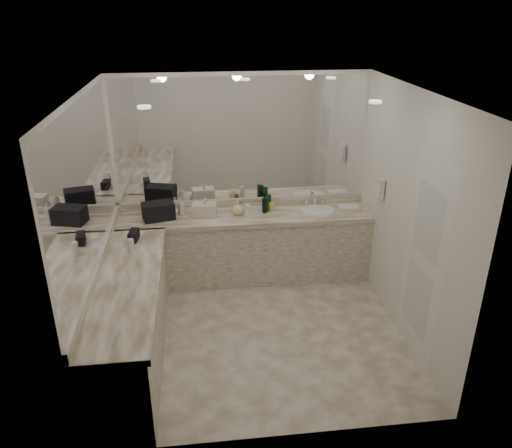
{
  "coord_description": "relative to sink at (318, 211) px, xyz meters",
  "views": [
    {
      "loc": [
        -0.54,
        -4.57,
        3.35
      ],
      "look_at": [
        0.05,
        0.4,
        1.12
      ],
      "focal_mm": 35.0,
      "sensor_mm": 36.0,
      "label": 1
    }
  ],
  "objects": [
    {
      "name": "wall_phone",
      "position": [
        0.61,
        -0.5,
        0.46
      ],
      "size": [
        0.06,
        0.1,
        0.24
      ],
      "primitive_type": "cube",
      "color": "white",
      "rests_on": "wall_right"
    },
    {
      "name": "backsplash_left",
      "position": [
        -2.53,
        -1.2,
        0.05
      ],
      "size": [
        0.04,
        3.0,
        0.1
      ],
      "primitive_type": "cube",
      "color": "silver",
      "rests_on": "vanity_left_top"
    },
    {
      "name": "amenity_bottle_3",
      "position": [
        -0.91,
        -0.05,
        0.08
      ],
      "size": [
        0.06,
        0.06,
        0.14
      ],
      "primitive_type": "cylinder",
      "color": "white",
      "rests_on": "vanity_back_top"
    },
    {
      "name": "vanity_back_base",
      "position": [
        -0.95,
        0.0,
        -0.48
      ],
      "size": [
        3.2,
        0.6,
        0.84
      ],
      "primitive_type": "cube",
      "color": "silver",
      "rests_on": "floor"
    },
    {
      "name": "green_bottle_2",
      "position": [
        -0.69,
        0.03,
        0.1
      ],
      "size": [
        0.06,
        0.06,
        0.19
      ],
      "primitive_type": "cylinder",
      "color": "#0F4427",
      "rests_on": "vanity_back_top"
    },
    {
      "name": "soap_bottle_c",
      "position": [
        -1.03,
        -0.0,
        0.1
      ],
      "size": [
        0.17,
        0.17,
        0.19
      ],
      "primitive_type": "imported",
      "rotation": [
        0.0,
        0.0,
        -0.12
      ],
      "color": "#E9E193",
      "rests_on": "vanity_back_top"
    },
    {
      "name": "wall_back",
      "position": [
        -0.95,
        0.3,
        0.41
      ],
      "size": [
        3.2,
        0.02,
        2.6
      ],
      "primitive_type": "cube",
      "color": "silver",
      "rests_on": "floor"
    },
    {
      "name": "wall_right",
      "position": [
        0.65,
        -1.2,
        0.41
      ],
      "size": [
        0.02,
        3.0,
        2.6
      ],
      "primitive_type": "cube",
      "color": "silver",
      "rests_on": "floor"
    },
    {
      "name": "wall_left",
      "position": [
        -2.55,
        -1.2,
        0.41
      ],
      "size": [
        0.02,
        3.0,
        2.6
      ],
      "primitive_type": "cube",
      "color": "silver",
      "rests_on": "floor"
    },
    {
      "name": "mirror_left",
      "position": [
        -2.54,
        -1.2,
        0.88
      ],
      "size": [
        0.01,
        2.92,
        1.55
      ],
      "primitive_type": "cube",
      "color": "white",
      "rests_on": "wall_left"
    },
    {
      "name": "vanity_back_top",
      "position": [
        -0.95,
        -0.01,
        -0.03
      ],
      "size": [
        3.2,
        0.64,
        0.06
      ],
      "primitive_type": "cube",
      "color": "silver",
      "rests_on": "vanity_back_base"
    },
    {
      "name": "ceiling",
      "position": [
        -0.95,
        -1.2,
        1.71
      ],
      "size": [
        3.2,
        3.2,
        0.0
      ],
      "primitive_type": "plane",
      "color": "white",
      "rests_on": "floor"
    },
    {
      "name": "black_toiletry_bag",
      "position": [
        -2.01,
        -0.02,
        0.11
      ],
      "size": [
        0.43,
        0.32,
        0.22
      ],
      "primitive_type": "cube",
      "rotation": [
        0.0,
        0.0,
        0.25
      ],
      "color": "black",
      "rests_on": "vanity_back_top"
    },
    {
      "name": "backsplash_back",
      "position": [
        -0.95,
        0.28,
        0.05
      ],
      "size": [
        3.2,
        0.04,
        0.1
      ],
      "primitive_type": "cube",
      "color": "silver",
      "rests_on": "vanity_back_top"
    },
    {
      "name": "mirror_back",
      "position": [
        -0.95,
        0.29,
        0.88
      ],
      "size": [
        3.12,
        0.01,
        1.55
      ],
      "primitive_type": "cube",
      "color": "white",
      "rests_on": "wall_back"
    },
    {
      "name": "amenity_bottle_4",
      "position": [
        -1.47,
        0.04,
        0.04
      ],
      "size": [
        0.05,
        0.05,
        0.08
      ],
      "primitive_type": "cylinder",
      "color": "#E57F66",
      "rests_on": "vanity_back_top"
    },
    {
      "name": "cream_cosmetic_case",
      "position": [
        -1.45,
        0.01,
        0.09
      ],
      "size": [
        0.31,
        0.22,
        0.17
      ],
      "primitive_type": "cube",
      "rotation": [
        0.0,
        0.0,
        -0.15
      ],
      "color": "beige",
      "rests_on": "vanity_back_top"
    },
    {
      "name": "vanity_left_top",
      "position": [
        -2.24,
        -1.5,
        -0.03
      ],
      "size": [
        0.64,
        2.42,
        0.06
      ],
      "primitive_type": "cube",
      "color": "silver",
      "rests_on": "vanity_left_base"
    },
    {
      "name": "hand_towel",
      "position": [
        0.41,
        0.0,
        0.03
      ],
      "size": [
        0.26,
        0.18,
        0.04
      ],
      "primitive_type": "cube",
      "rotation": [
        0.0,
        0.0,
        -0.05
      ],
      "color": "white",
      "rests_on": "vanity_back_top"
    },
    {
      "name": "sink",
      "position": [
        0.0,
        0.0,
        0.0
      ],
      "size": [
        0.44,
        0.44,
        0.03
      ],
      "primitive_type": "cylinder",
      "color": "white",
      "rests_on": "vanity_back_top"
    },
    {
      "name": "amenity_bottle_2",
      "position": [
        -1.01,
        0.15,
        0.06
      ],
      "size": [
        0.06,
        0.06,
        0.11
      ],
      "primitive_type": "cylinder",
      "color": "#3F3F4C",
      "rests_on": "vanity_back_top"
    },
    {
      "name": "green_bottle_1",
      "position": [
        -0.62,
        0.13,
        0.1
      ],
      "size": [
        0.06,
        0.06,
        0.19
      ],
      "primitive_type": "cylinder",
      "color": "#0F4427",
      "rests_on": "vanity_back_top"
    },
    {
      "name": "door",
      "position": [
        0.64,
        -1.7,
        0.16
      ],
      "size": [
        0.02,
        0.82,
        2.1
      ],
      "primitive_type": "cube",
      "color": "white",
      "rests_on": "wall_right"
    },
    {
      "name": "black_bag_spill",
      "position": [
        -2.25,
        -0.61,
        0.06
      ],
      "size": [
        0.12,
        0.21,
        0.11
      ],
      "primitive_type": "cube",
      "rotation": [
        0.0,
        0.0,
        -0.13
      ],
      "color": "black",
      "rests_on": "vanity_left_top"
    },
    {
      "name": "amenity_bottle_0",
      "position": [
        -1.83,
        0.1,
        0.05
      ],
      "size": [
        0.04,
        0.04,
        0.08
      ],
      "primitive_type": "cylinder",
      "color": "silver",
      "rests_on": "vanity_back_top"
    },
    {
      "name": "amenity_bottle_5",
      "position": [
        -1.61,
        -0.0,
        0.04
      ],
      "size": [
        0.05,
        0.05,
        0.07
      ],
      "primitive_type": "cylinder",
      "color": "white",
      "rests_on": "vanity_back_top"
    },
    {
      "name": "soap_bottle_b",
      "position": [
        -1.43,
        0.03,
        0.12
      ],
      "size": [
        0.12,
        0.12,
        0.22
      ],
      "primitive_type": "imported",
      "rotation": [
        0.0,
        0.0,
        -0.19
      ],
      "color": "silver",
      "rests_on": "vanity_back_top"
    },
    {
      "name": "lotion_left",
      "position": [
        -2.25,
        -0.89,
        0.08
      ],
      "size": [
        0.07,
        0.07,
        0.16
      ],
      "primitive_type": "cylinder",
      "color": "white",
      "rests_on": "vanity_left_top"
    },
    {
      "name": "faucet",
      "position": [
        0.0,
        0.21,
        0.07
      ],
      "size": [
        0.24,
        0.16,
        0.14
      ],
      "primitive_type": "cube",
      "color": "silver",
      "rests_on": "vanity_back_top"
    },
    {
      "name": "amenity_bottle_1",
      "position": [
        -0.59,
        0.09,
        0.06
      ],
      "size": [
        0.06,
        0.06,
        0.1
      ],
      "primitive_type": "cylinder",
      "color": "#F2D84C",
      "rests_on": "vanity_back_top"
    },
    {
      "name": "soap_bottle_a",
      "position": [
        -1.74,
        0.08,
        0.12
      ],
      "size": [
        0.11,
        0.11,
        0.22
      ],
      "primitive_type": "imported",
      "rotation": [
        0.0,
        0.0,
        -0.27
      ],
      "color": "silver",
      "rests_on": "vanity_back_top"
    },
    {
      "name": "green_bottle_0",
      "position": [
        -0.67,
        0.06,
        0.1
      ],
      "size": [
        0.07,
        0.07,
        0.18
      ],
      "primitive_type": "cylinder",
      "color": "#0F4427",
      "rests_on": "vanity_back_top"
    },
    {
      "name": "floor",
      "position": [
        -0.95,
        -1.2,
        -0.9
      ],
      "size": [
        3.2,
        3.2,
        0.0
      ],
      "primitive_type": "plane",
      "color": "beige",
      "rests_on": "ground"
    },
    {
      "name": "vanity_left_base",
      "position": [
        -2.25,
        -1.5,
        -0.48
      ],
      "size": [
        0.6,
        2.4,
        0.84
      ],
      "primitive_type": "cube",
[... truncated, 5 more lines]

